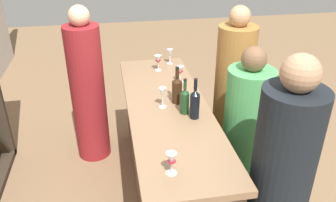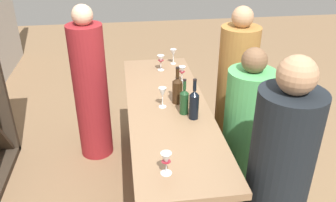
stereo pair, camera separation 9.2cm
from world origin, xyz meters
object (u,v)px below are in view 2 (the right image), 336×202
at_px(wine_glass_near_left, 182,71).
at_px(wine_glass_far_left, 163,94).
at_px(wine_bottle_leftmost_near_black, 194,104).
at_px(person_center_guest, 235,96).
at_px(wine_bottle_center_amber_brown, 177,89).
at_px(person_left_guest, 276,186).
at_px(wine_glass_far_center, 166,160).
at_px(person_server_behind, 91,90).
at_px(wine_bottle_second_left_olive_green, 184,101).
at_px(wine_glass_near_center, 173,53).
at_px(person_right_guest, 245,138).
at_px(wine_glass_near_right, 161,60).

xyz_separation_m(wine_glass_near_left, wine_glass_far_left, (-0.45, 0.24, 0.01)).
bearing_deg(wine_glass_far_left, wine_bottle_leftmost_near_black, -134.24).
bearing_deg(person_center_guest, wine_bottle_center_amber_brown, 46.48).
xyz_separation_m(wine_bottle_leftmost_near_black, person_left_guest, (-0.64, -0.41, -0.29)).
bearing_deg(wine_glass_far_center, person_server_behind, 19.07).
relative_size(wine_glass_near_left, person_center_guest, 0.10).
distance_m(wine_bottle_leftmost_near_black, wine_glass_far_center, 0.68).
bearing_deg(wine_glass_far_left, wine_glass_near_left, -27.83).
distance_m(wine_bottle_second_left_olive_green, wine_glass_near_center, 1.04).
bearing_deg(wine_glass_near_left, person_left_guest, -163.42).
bearing_deg(person_server_behind, wine_glass_near_center, -2.37).
relative_size(person_right_guest, person_server_behind, 0.90).
xyz_separation_m(wine_bottle_second_left_olive_green, wine_glass_far_center, (-0.70, 0.23, -0.01)).
bearing_deg(person_server_behind, person_left_guest, -64.82).
height_order(wine_bottle_second_left_olive_green, wine_glass_near_center, wine_bottle_second_left_olive_green).
height_order(wine_glass_far_left, wine_glass_far_center, wine_glass_far_left).
distance_m(wine_bottle_leftmost_near_black, person_server_behind, 1.31).
xyz_separation_m(wine_glass_near_left, person_left_guest, (-1.30, -0.39, -0.27)).
height_order(wine_glass_far_center, person_center_guest, person_center_guest).
distance_m(person_left_guest, person_center_guest, 1.28).
relative_size(wine_bottle_second_left_olive_green, wine_glass_near_left, 1.86).
height_order(wine_bottle_leftmost_near_black, wine_bottle_center_amber_brown, wine_bottle_leftmost_near_black).
height_order(wine_bottle_second_left_olive_green, wine_glass_near_left, wine_bottle_second_left_olive_green).
bearing_deg(wine_bottle_second_left_olive_green, wine_glass_near_center, -4.16).
bearing_deg(wine_glass_near_right, wine_bottle_leftmost_near_black, -172.27).
relative_size(wine_bottle_second_left_olive_green, person_left_guest, 0.18).
relative_size(wine_bottle_second_left_olive_green, person_server_behind, 0.18).
distance_m(wine_glass_far_left, person_right_guest, 0.78).
relative_size(wine_glass_near_right, wine_glass_far_center, 1.05).
height_order(wine_glass_far_left, person_right_guest, person_right_guest).
height_order(wine_bottle_leftmost_near_black, wine_glass_far_center, wine_bottle_leftmost_near_black).
height_order(wine_glass_near_center, person_server_behind, person_server_behind).
bearing_deg(person_server_behind, wine_glass_far_center, -83.66).
bearing_deg(wine_bottle_leftmost_near_black, wine_glass_near_left, -2.24).
distance_m(wine_bottle_leftmost_near_black, wine_glass_near_left, 0.65).
bearing_deg(wine_glass_near_left, wine_bottle_leftmost_near_black, 177.76).
height_order(person_right_guest, person_server_behind, person_server_behind).
relative_size(wine_bottle_leftmost_near_black, wine_glass_far_center, 2.19).
bearing_deg(person_server_behind, wine_bottle_center_amber_brown, -55.38).
height_order(wine_bottle_leftmost_near_black, wine_glass_near_right, wine_bottle_leftmost_near_black).
xyz_separation_m(wine_bottle_center_amber_brown, wine_glass_far_left, (-0.06, 0.13, 0.00)).
distance_m(wine_bottle_center_amber_brown, person_server_behind, 1.07).
xyz_separation_m(wine_glass_near_center, person_server_behind, (-0.16, 0.85, -0.29)).
bearing_deg(wine_glass_far_left, wine_glass_far_center, 174.26).
bearing_deg(wine_glass_far_center, person_left_guest, -92.32).
distance_m(wine_glass_near_right, person_center_guest, 0.80).
height_order(wine_bottle_center_amber_brown, person_right_guest, person_right_guest).
bearing_deg(wine_glass_far_center, wine_bottle_center_amber_brown, -13.50).
bearing_deg(person_left_guest, wine_bottle_leftmost_near_black, -75.69).
relative_size(wine_glass_far_left, person_right_guest, 0.12).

